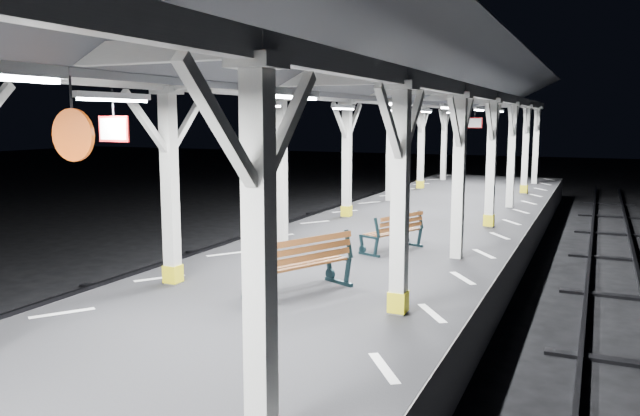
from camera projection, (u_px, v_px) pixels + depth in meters
The scene contains 7 objects.
ground at pixel (205, 410), 8.20m from camera, with size 120.00×120.00×0.00m, color black.
platform at pixel (204, 374), 8.12m from camera, with size 6.00×50.00×1.00m, color black.
hazard_stripes_left at pixel (62, 313), 9.05m from camera, with size 1.00×48.00×0.01m, color silver.
hazard_stripes_right at pixel (384, 368), 7.06m from camera, with size 1.00×48.00×0.01m, color silver.
canopy at pixel (195, 56), 7.53m from camera, with size 5.40×49.00×4.65m.
bench_mid at pixel (303, 263), 9.96m from camera, with size 1.36×1.91×0.98m.
bench_far at pixel (395, 231), 13.23m from camera, with size 1.07×1.62×0.82m.
Camera 1 is at (4.55, -6.44, 3.80)m, focal length 35.00 mm.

